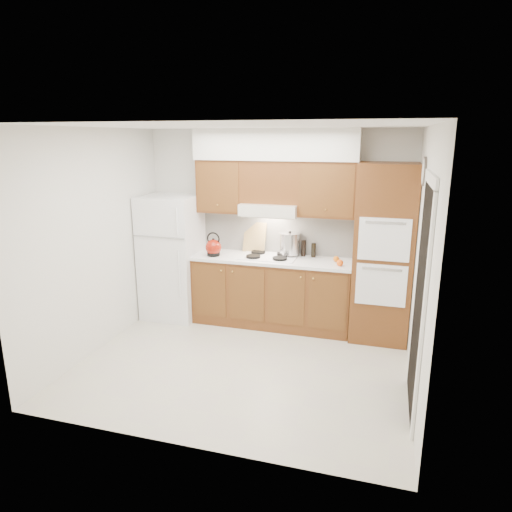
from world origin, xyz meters
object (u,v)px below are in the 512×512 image
Objects in this scene: stock_pot at (290,244)px; fridge at (172,257)px; kettle at (213,247)px; oven_cabinet at (383,254)px.

fridge is at bearing -172.71° from stock_pot.
kettle is at bearing -6.20° from fridge.
oven_cabinet is 7.96× the size of stock_pot.
stock_pot is at bearing 171.86° from oven_cabinet.
fridge is 2.86m from oven_cabinet.
stock_pot reaches higher than kettle.
stock_pot is (1.63, 0.21, 0.25)m from fridge.
fridge is 1.66m from stock_pot.
oven_cabinet is at bearing -8.14° from stock_pot.
fridge is 7.99× the size of kettle.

